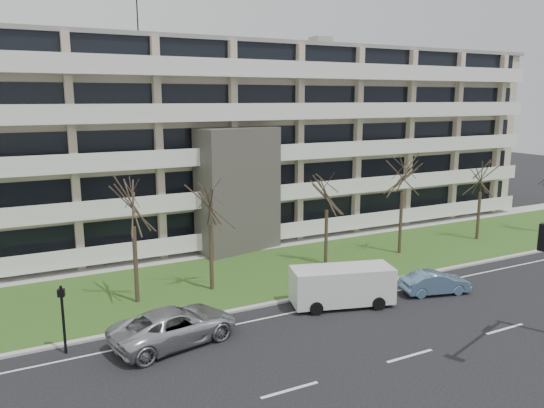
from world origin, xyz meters
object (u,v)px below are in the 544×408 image
white_van (343,283)px  pedestrian_signal (63,311)px  blue_sedan (435,283)px  silver_pickup (175,326)px

white_van → pedestrian_signal: pedestrian_signal is taller
blue_sedan → pedestrian_signal: pedestrian_signal is taller
blue_sedan → pedestrian_signal: 19.91m
silver_pickup → blue_sedan: bearing=-104.5°
blue_sedan → pedestrian_signal: (-19.76, 2.00, 1.34)m
silver_pickup → blue_sedan: silver_pickup is taller
blue_sedan → white_van: (-5.70, 0.99, 0.62)m
white_van → pedestrian_signal: size_ratio=1.86×
silver_pickup → pedestrian_signal: size_ratio=1.89×
silver_pickup → blue_sedan: size_ratio=1.50×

